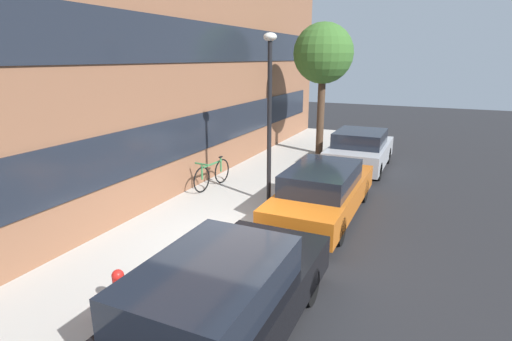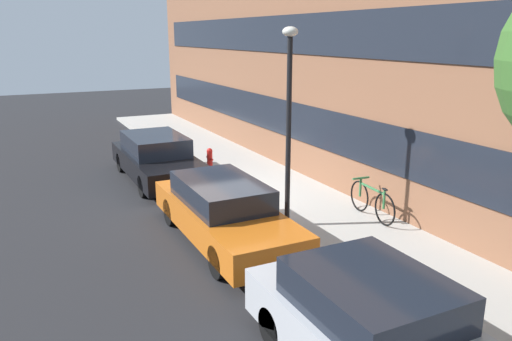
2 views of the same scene
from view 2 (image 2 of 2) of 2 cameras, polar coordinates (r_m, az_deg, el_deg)
name	(u,v)px [view 2 (image 2 of 2)]	position (r m, az deg, el deg)	size (l,w,h in m)	color
ground_plane	(224,199)	(13.18, -3.73, -3.24)	(56.00, 56.00, 0.00)	#232326
sidewalk_strip	(272,189)	(13.75, 1.82, -2.16)	(28.00, 2.89, 0.12)	#B2AFA8
rowhouse_facade	(334,48)	(14.11, 8.92, 13.64)	(28.00, 1.02, 7.62)	brown
parked_car_black	(157,158)	(15.01, -11.26, 1.43)	(4.58, 1.76, 1.33)	black
parked_car_orange	(224,212)	(10.36, -3.70, -4.71)	(4.60, 1.64, 1.28)	#D16619
parked_car_silver	(375,330)	(6.60, 13.47, -17.31)	(3.80, 1.80, 1.36)	#B2B5BA
fire_hydrant	(210,158)	(15.58, -5.31, 1.38)	(0.45, 0.25, 0.66)	red
bicycle	(372,200)	(11.66, 13.08, -3.35)	(1.74, 0.44, 0.84)	black
lamp_post	(289,106)	(10.40, 3.79, 7.37)	(0.32, 0.32, 4.22)	black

